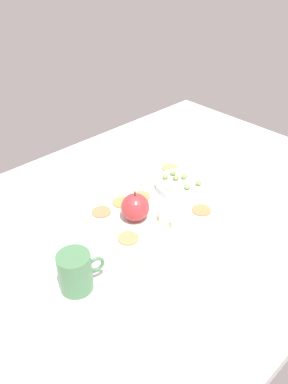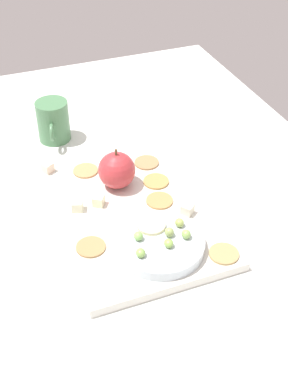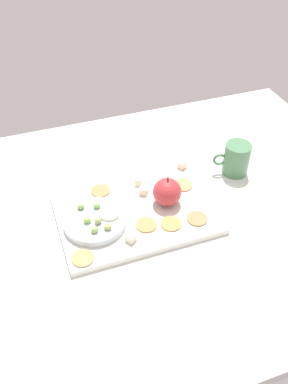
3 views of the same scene
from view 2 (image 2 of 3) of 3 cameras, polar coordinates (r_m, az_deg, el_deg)
name	(u,v)px [view 2 (image 2 of 3)]	position (r cm, az deg, el deg)	size (l,w,h in cm)	color
table	(129,219)	(101.21, -1.71, -2.99)	(138.15, 96.56, 3.48)	silver
platter	(134,214)	(98.15, -1.14, -2.52)	(39.92, 28.29, 1.79)	silver
serving_dish	(160,244)	(89.56, 1.81, -5.84)	(15.59, 15.59, 1.96)	silver
apple_whole	(115,171)	(101.54, -3.29, 2.39)	(7.48, 7.48, 7.48)	#B73337
apple_stem	(114,153)	(99.03, -3.38, 4.41)	(0.50, 0.50, 1.20)	brown
cheese_cube_0	(48,168)	(108.75, -10.70, 2.70)	(2.04, 2.04, 2.04)	#F6E2C3
cheese_cube_1	(187,209)	(96.66, 4.85, -1.95)	(2.04, 2.04, 2.04)	white
cheese_cube_2	(99,201)	(98.66, -5.09, -0.97)	(2.04, 2.04, 2.04)	#F9F0BD
cheese_cube_3	(77,206)	(97.93, -7.43, -1.54)	(2.04, 2.04, 2.04)	#EDEEC6
cracker_0	(91,247)	(90.62, -5.94, -6.11)	(5.23, 5.23, 0.40)	#AA8250
cracker_1	(147,163)	(109.72, 0.29, 3.30)	(5.23, 5.23, 0.40)	#A97F53
cracker_2	(156,181)	(104.43, 1.35, 1.20)	(5.23, 5.23, 0.40)	tan
cracker_3	(86,171)	(108.06, -6.53, 2.38)	(5.23, 5.23, 0.40)	tan
cracker_4	(224,254)	(90.04, 8.89, -6.82)	(5.23, 5.23, 0.40)	tan
cracker_5	(160,201)	(99.63, 1.74, -0.96)	(5.23, 5.23, 0.40)	tan
grape_0	(141,253)	(85.62, -0.38, -6.80)	(1.79, 1.61, 1.49)	#87B555
grape_1	(186,234)	(89.04, 4.72, -4.71)	(1.79, 1.61, 1.62)	#8FB85D
grape_2	(169,243)	(87.32, 2.77, -5.73)	(1.79, 1.61, 1.49)	#8DB953
grape_3	(169,232)	(89.21, 2.84, -4.48)	(1.79, 1.61, 1.66)	#97AC62
grape_4	(180,223)	(91.22, 3.98, -3.43)	(1.79, 1.61, 1.50)	#9CB057
grape_5	(138,236)	(88.48, -0.64, -4.93)	(1.79, 1.61, 1.53)	#88C160
apple_slice_0	(151,225)	(91.24, 0.81, -3.69)	(5.16, 5.16, 0.60)	beige
cup	(53,121)	(120.49, -10.09, 7.77)	(10.46, 7.40, 9.55)	#4A7E52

